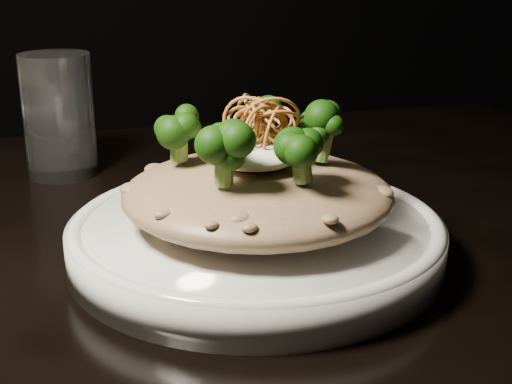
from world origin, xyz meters
TOP-DOWN VIEW (x-y plane):
  - table at (0.00, 0.00)m, footprint 1.10×0.80m
  - plate at (0.02, -0.07)m, footprint 0.30×0.30m
  - risotto at (0.02, -0.07)m, footprint 0.21×0.21m
  - broccoli at (0.02, -0.06)m, footprint 0.14×0.14m
  - cheese at (0.02, -0.07)m, footprint 0.07×0.07m
  - shallots at (0.02, -0.06)m, footprint 0.06×0.06m
  - drinking_glass at (-0.11, 0.21)m, footprint 0.08×0.08m

SIDE VIEW (x-z plane):
  - table at x=0.00m, z-range 0.29..1.04m
  - plate at x=0.02m, z-range 0.75..0.78m
  - risotto at x=0.02m, z-range 0.78..0.83m
  - drinking_glass at x=-0.11m, z-range 0.75..0.88m
  - cheese at x=0.02m, z-range 0.83..0.85m
  - broccoli at x=0.02m, z-range 0.83..0.88m
  - shallots at x=0.02m, z-range 0.85..0.88m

